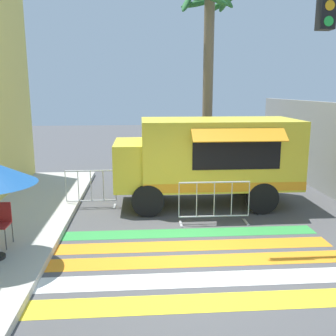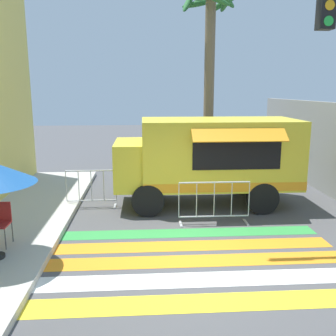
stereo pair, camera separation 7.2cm
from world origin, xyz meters
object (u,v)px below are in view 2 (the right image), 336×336
at_px(barricade_front, 214,203).
at_px(food_truck, 205,155).
at_px(palm_tree, 209,52).
at_px(barricade_side, 91,189).

bearing_deg(barricade_front, food_truck, 89.14).
height_order(food_truck, palm_tree, palm_tree).
bearing_deg(barricade_side, palm_tree, 47.67).
relative_size(barricade_front, palm_tree, 0.25).
xyz_separation_m(food_truck, palm_tree, (0.84, 4.51, 3.36)).
bearing_deg(barricade_front, palm_tree, 82.09).
bearing_deg(food_truck, barricade_side, -178.36).
height_order(barricade_front, palm_tree, palm_tree).
bearing_deg(barricade_side, food_truck, 1.64).
xyz_separation_m(barricade_front, barricade_side, (-3.33, 1.62, -0.01)).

